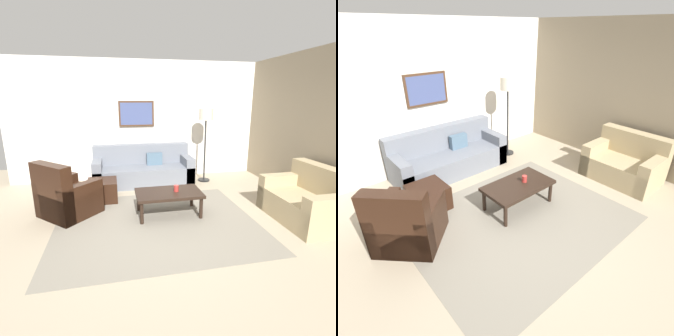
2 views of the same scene
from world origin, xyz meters
TOP-DOWN VIEW (x-y plane):
  - ground_plane at (0.00, 0.00)m, footprint 8.00×8.00m
  - rear_partition at (0.00, 2.60)m, footprint 6.00×0.12m
  - stone_feature_panel at (3.00, 0.00)m, footprint 0.12×5.20m
  - area_rug at (0.00, 0.00)m, footprint 3.15×2.56m
  - couch_main at (0.03, 2.12)m, footprint 2.24×0.86m
  - couch_loveseat at (2.45, -0.37)m, footprint 0.89×1.31m
  - armchair_leather at (-1.45, 0.58)m, footprint 1.13×1.13m
  - ottoman at (-0.87, 1.17)m, footprint 0.56×0.56m
  - coffee_table at (0.25, 0.27)m, footprint 1.10×0.64m
  - cup at (0.38, 0.27)m, footprint 0.08×0.08m
  - lamp_standing at (1.48, 1.95)m, footprint 0.32×0.32m
  - framed_artwork at (-0.05, 2.51)m, footprint 0.83×0.04m

SIDE VIEW (x-z plane):
  - ground_plane at x=0.00m, z-range 0.00..0.00m
  - area_rug at x=0.00m, z-range 0.00..0.01m
  - ottoman at x=-0.87m, z-range 0.00..0.40m
  - couch_loveseat at x=2.45m, z-range -0.14..0.74m
  - couch_main at x=0.03m, z-range -0.14..0.74m
  - armchair_leather at x=-1.45m, z-range -0.17..0.78m
  - coffee_table at x=0.25m, z-range 0.15..0.56m
  - cup at x=0.38m, z-range 0.41..0.52m
  - rear_partition at x=0.00m, z-range 0.00..2.80m
  - stone_feature_panel at x=3.00m, z-range 0.00..2.80m
  - lamp_standing at x=1.48m, z-range 0.55..2.26m
  - framed_artwork at x=-0.05m, z-range 1.28..1.87m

